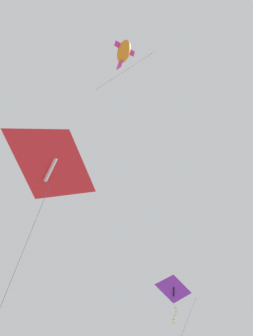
{
  "coord_description": "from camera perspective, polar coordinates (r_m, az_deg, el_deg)",
  "views": [
    {
      "loc": [
        -10.86,
        -12.14,
        0.68
      ],
      "look_at": [
        -1.72,
        2.81,
        15.26
      ],
      "focal_mm": 41.23,
      "sensor_mm": 36.0,
      "label": 1
    }
  ],
  "objects": [
    {
      "name": "kite_fish_mid_left",
      "position": [
        27.81,
        -0.4,
        16.85
      ],
      "size": [
        3.64,
        2.55,
        7.51
      ],
      "rotation": [
        0.47,
        0.0,
        6.33
      ],
      "color": "orange"
    },
    {
      "name": "kite_delta_near_right",
      "position": [
        15.88,
        -11.05,
        0.59
      ],
      "size": [
        3.76,
        2.23,
        7.04
      ],
      "rotation": [
        0.49,
        0.0,
        6.61
      ],
      "color": "red"
    },
    {
      "name": "kite_delta_near_left",
      "position": [
        27.66,
        6.9,
        -17.43
      ],
      "size": [
        2.17,
        1.45,
        5.15
      ],
      "rotation": [
        0.15,
        0.0,
        6.23
      ],
      "color": "purple"
    }
  ]
}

